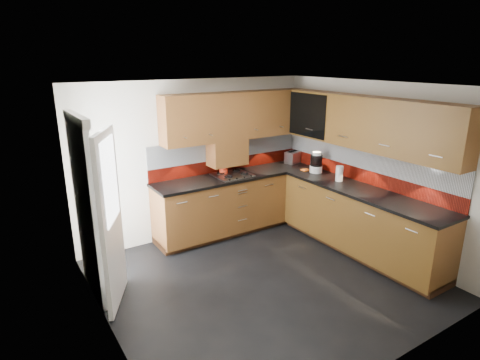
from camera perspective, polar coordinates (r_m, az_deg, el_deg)
room at (r=4.65m, az=3.77°, el=2.07°), size 4.00×3.80×2.64m
base_cabinets at (r=6.15m, az=7.63°, el=-4.67°), size 2.70×3.20×0.95m
countertop at (r=5.97m, az=7.80°, el=-0.44°), size 2.72×3.22×0.04m
backsplash at (r=6.20m, az=8.14°, el=2.98°), size 2.70×3.20×0.54m
upper_cabinets at (r=5.94m, az=8.98°, el=8.52°), size 2.50×3.20×0.72m
extractor_hood at (r=6.27m, az=-1.85°, el=3.96°), size 0.60×0.33×0.40m
glass_cabinet at (r=6.46m, az=10.53°, el=9.37°), size 0.32×0.80×0.66m
back_door at (r=4.75m, az=-19.72°, el=-4.55°), size 0.42×1.19×2.04m
gas_hob at (r=6.21m, az=-1.03°, el=0.75°), size 0.56×0.49×0.04m
utensil_pot at (r=6.28m, az=-2.37°, el=1.75°), size 0.13×0.13×0.47m
toaster at (r=7.02m, az=7.56°, el=3.24°), size 0.32×0.25×0.21m
food_processor at (r=6.47m, az=10.79°, el=2.37°), size 0.20×0.20×0.33m
paper_towel at (r=6.10m, az=13.95°, el=0.90°), size 0.13×0.13×0.23m
orange_cloth at (r=6.58m, az=9.32°, el=1.40°), size 0.13×0.11×0.01m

